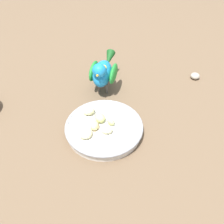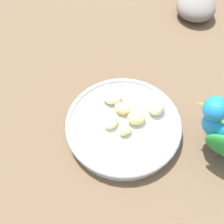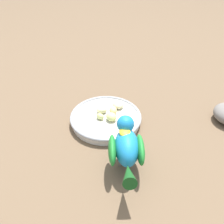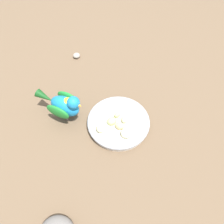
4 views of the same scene
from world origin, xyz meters
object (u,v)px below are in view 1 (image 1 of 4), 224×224
Objects in this scene: apple_piece_0 at (100,117)px; feeding_bowl at (104,128)px; pebble_0 at (195,76)px; apple_piece_4 at (107,130)px; apple_piece_1 at (85,133)px; apple_piece_3 at (94,126)px; apple_piece_2 at (88,110)px; apple_piece_5 at (111,122)px; parrot at (103,72)px.

feeding_bowl is at bearing 25.60° from apple_piece_0.
pebble_0 is (-0.22, 0.32, -0.02)m from apple_piece_0.
pebble_0 is at bearing 131.21° from apple_piece_4.
apple_piece_0 is 0.05m from apple_piece_4.
apple_piece_1 is 0.03m from apple_piece_3.
apple_piece_2 is at bearing -162.22° from apple_piece_3.
apple_piece_1 is 1.21× the size of pebble_0.
apple_piece_0 reaches higher than pebble_0.
feeding_bowl is at bearing 41.03° from apple_piece_2.
apple_piece_0 is at bearing 156.64° from apple_piece_3.
apple_piece_3 is (0.03, -0.01, -0.00)m from apple_piece_0.
apple_piece_2 reaches higher than feeding_bowl.
apple_piece_0 is (-0.02, -0.01, 0.02)m from feeding_bowl.
pebble_0 is at bearing 124.41° from apple_piece_0.
apple_piece_5 is at bearing -50.97° from pebble_0.
apple_piece_3 is at bearing -71.38° from feeding_bowl.
apple_piece_4 is at bearing -48.79° from pebble_0.
apple_piece_4 is 1.02× the size of pebble_0.
apple_piece_0 is at bearing 50.44° from apple_piece_2.
apple_piece_1 is (0.06, -0.04, -0.00)m from apple_piece_0.
apple_piece_3 is 0.94× the size of apple_piece_4.
feeding_bowl is 0.07m from apple_piece_2.
apple_piece_2 is 1.15× the size of apple_piece_4.
apple_piece_5 is (-0.03, 0.01, -0.00)m from apple_piece_4.
feeding_bowl reaches higher than pebble_0.
apple_piece_1 is 0.06m from apple_piece_4.
apple_piece_0 is 1.37× the size of apple_piece_5.
apple_piece_3 is 0.96× the size of pebble_0.
apple_piece_3 is 0.17× the size of parrot.
apple_piece_4 is at bearing 67.45° from apple_piece_3.
pebble_0 is (-0.19, 0.36, -0.03)m from apple_piece_2.
apple_piece_1 is 0.09m from apple_piece_2.
apple_piece_1 is at bearing -2.54° from apple_piece_2.
apple_piece_0 is at bearing -55.59° from pebble_0.
apple_piece_3 reaches higher than pebble_0.
parrot is at bearing 168.21° from apple_piece_1.
parrot reaches higher than feeding_bowl.
apple_piece_3 is at bearing -112.55° from apple_piece_4.
apple_piece_3 is 0.05m from apple_piece_5.
apple_piece_0 is at bearing -118.42° from apple_piece_5.
apple_piece_3 is at bearing 138.48° from apple_piece_1.
apple_piece_2 is at bearing -61.42° from pebble_0.
apple_piece_2 is (-0.05, -0.04, 0.02)m from feeding_bowl.
pebble_0 is at bearing 128.17° from feeding_bowl.
apple_piece_2 reaches higher than apple_piece_4.
apple_piece_0 is 0.03m from apple_piece_5.
apple_piece_5 is at bearing 111.81° from feeding_bowl.
apple_piece_4 is (0.02, 0.01, 0.02)m from feeding_bowl.
apple_piece_4 is (0.01, 0.03, -0.00)m from apple_piece_3.
pebble_0 is (-0.25, 0.31, -0.00)m from feeding_bowl.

